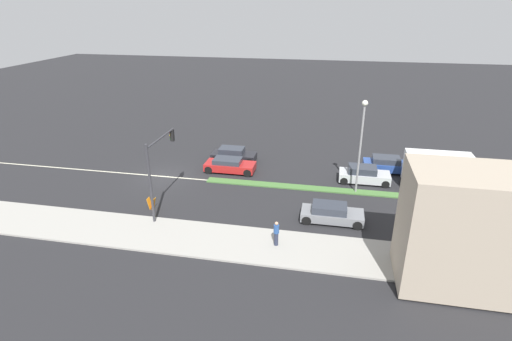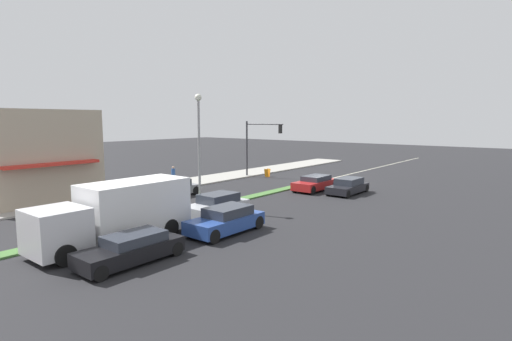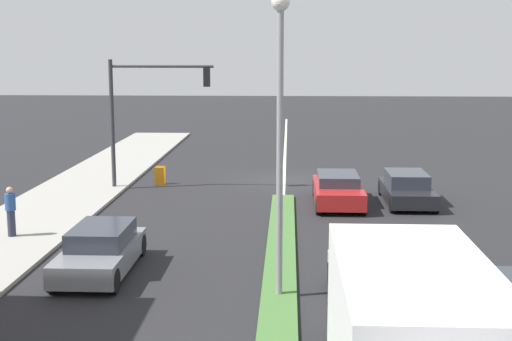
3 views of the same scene
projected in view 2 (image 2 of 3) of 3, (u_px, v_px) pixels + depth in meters
ground_plane at (180, 214)px, 24.80m from camera, size 160.00×160.00×0.00m
sidewalk_right at (96, 197)px, 29.99m from camera, size 4.00×73.00×0.12m
median_strip at (25, 250)px, 17.83m from camera, size 0.90×46.00×0.10m
lane_marking_center at (323, 180)px, 38.73m from camera, size 0.16×60.00×0.01m
building_corner_store at (37, 156)px, 27.84m from camera, size 4.77×7.69×6.43m
traffic_signal_main at (258, 139)px, 40.08m from camera, size 4.59×0.34×5.60m
street_lamp at (199, 137)px, 25.52m from camera, size 0.44×0.44×7.37m
pedestrian at (173, 175)px, 35.41m from camera, size 0.34×0.34×1.64m
warning_aframe_sign at (267, 173)px, 41.05m from camera, size 0.45×0.53×0.84m
delivery_truck at (119, 213)px, 18.92m from camera, size 2.44×7.50×2.87m
hatchback_red at (315, 183)px, 33.15m from camera, size 1.88×4.44×1.23m
suv_grey at (172, 188)px, 30.55m from camera, size 1.78×4.25×1.29m
coupe_blue at (226, 220)px, 20.69m from camera, size 1.90×4.31×1.36m
sedan_silver at (217, 206)px, 24.13m from camera, size 1.86×4.16×1.41m
sedan_dark at (348, 186)px, 31.71m from camera, size 1.83×4.21×1.25m
suv_black at (131, 249)px, 16.32m from camera, size 1.73×4.35×1.20m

